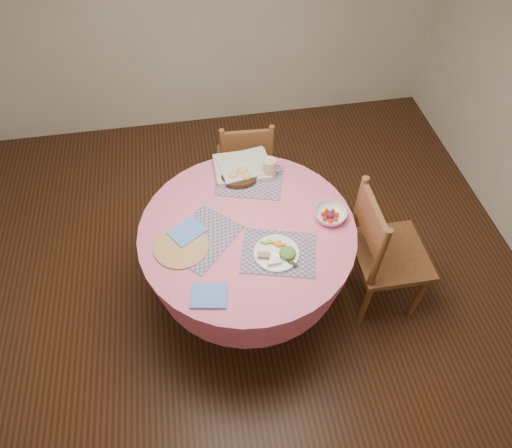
# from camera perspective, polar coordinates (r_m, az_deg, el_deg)

# --- Properties ---
(ground) EXTENTS (4.00, 4.00, 0.00)m
(ground) POSITION_cam_1_polar(r_m,az_deg,el_deg) (3.20, -0.89, -8.97)
(ground) COLOR #331C0F
(ground) RESTS_ON ground
(room_envelope) EXTENTS (4.01, 4.01, 2.71)m
(room_envelope) POSITION_cam_1_polar(r_m,az_deg,el_deg) (1.92, -1.54, 17.68)
(room_envelope) COLOR silver
(room_envelope) RESTS_ON ground
(dining_table) EXTENTS (1.24, 1.24, 0.75)m
(dining_table) POSITION_cam_1_polar(r_m,az_deg,el_deg) (2.73, -1.03, -3.11)
(dining_table) COLOR #E2697D
(dining_table) RESTS_ON ground
(chair_right) EXTENTS (0.44, 0.46, 0.98)m
(chair_right) POSITION_cam_1_polar(r_m,az_deg,el_deg) (2.88, 15.61, -3.31)
(chair_right) COLOR brown
(chair_right) RESTS_ON ground
(chair_back) EXTENTS (0.42, 0.41, 0.87)m
(chair_back) POSITION_cam_1_polar(r_m,az_deg,el_deg) (3.39, -1.26, 7.73)
(chair_back) COLOR brown
(chair_back) RESTS_ON ground
(placemat_front) EXTENTS (0.46, 0.39, 0.01)m
(placemat_front) POSITION_cam_1_polar(r_m,az_deg,el_deg) (2.48, 2.86, -3.58)
(placemat_front) COLOR #146B71
(placemat_front) RESTS_ON dining_table
(placemat_left) EXTENTS (0.49, 0.50, 0.01)m
(placemat_left) POSITION_cam_1_polar(r_m,az_deg,el_deg) (2.55, -6.72, -1.82)
(placemat_left) COLOR #146B71
(placemat_left) RESTS_ON dining_table
(placemat_back) EXTENTS (0.47, 0.40, 0.01)m
(placemat_back) POSITION_cam_1_polar(r_m,az_deg,el_deg) (2.83, -0.82, 5.49)
(placemat_back) COLOR #146B71
(placemat_back) RESTS_ON dining_table
(wicker_trivet) EXTENTS (0.30, 0.30, 0.01)m
(wicker_trivet) POSITION_cam_1_polar(r_m,az_deg,el_deg) (2.53, -9.33, -2.81)
(wicker_trivet) COLOR olive
(wicker_trivet) RESTS_ON dining_table
(napkin_near) EXTENTS (0.20, 0.17, 0.01)m
(napkin_near) POSITION_cam_1_polar(r_m,az_deg,el_deg) (2.33, -5.88, -8.96)
(napkin_near) COLOR #577CE1
(napkin_near) RESTS_ON dining_table
(napkin_far) EXTENTS (0.23, 0.22, 0.01)m
(napkin_far) POSITION_cam_1_polar(r_m,az_deg,el_deg) (2.58, -8.61, -1.00)
(napkin_far) COLOR #577CE1
(napkin_far) RESTS_ON placemat_left
(dinner_plate) EXTENTS (0.25, 0.25, 0.05)m
(dinner_plate) POSITION_cam_1_polar(r_m,az_deg,el_deg) (2.45, 2.78, -3.62)
(dinner_plate) COLOR white
(dinner_plate) RESTS_ON placemat_front
(bread_bowl) EXTENTS (0.23, 0.23, 0.08)m
(bread_bowl) POSITION_cam_1_polar(r_m,az_deg,el_deg) (2.81, -2.01, 5.97)
(bread_bowl) COLOR black
(bread_bowl) RESTS_ON placemat_back
(latte_mug) EXTENTS (0.12, 0.08, 0.13)m
(latte_mug) POSITION_cam_1_polar(r_m,az_deg,el_deg) (2.81, 1.76, 7.00)
(latte_mug) COLOR #C8AD89
(latte_mug) RESTS_ON placemat_back
(fruit_bowl) EXTENTS (0.25, 0.25, 0.06)m
(fruit_bowl) POSITION_cam_1_polar(r_m,az_deg,el_deg) (2.64, 9.25, 1.14)
(fruit_bowl) COLOR white
(fruit_bowl) RESTS_ON dining_table
(newspaper_stack) EXTENTS (0.37, 0.30, 0.04)m
(newspaper_stack) POSITION_cam_1_polar(r_m,az_deg,el_deg) (2.88, -1.69, 7.15)
(newspaper_stack) COLOR silver
(newspaper_stack) RESTS_ON dining_table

